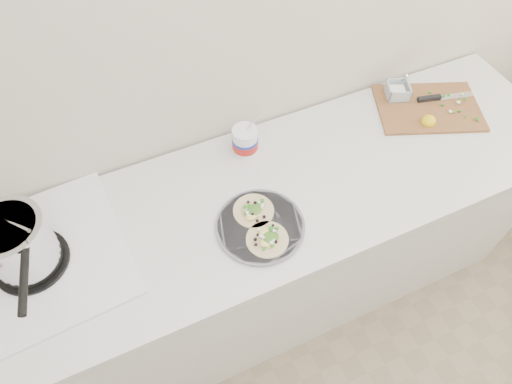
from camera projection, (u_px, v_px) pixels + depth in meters
name	position (u px, v px, depth m)	size (l,w,h in m)	color
counter	(261.00, 253.00, 1.98)	(2.44, 0.66, 0.90)	silver
stove	(23.00, 250.00, 1.37)	(0.60, 0.56, 0.27)	silver
taco_plate	(260.00, 225.00, 1.51)	(0.30, 0.30, 0.04)	slate
tub	(246.00, 139.00, 1.67)	(0.10, 0.10, 0.22)	white
cutboard	(427.00, 104.00, 1.86)	(0.49, 0.42, 0.07)	brown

